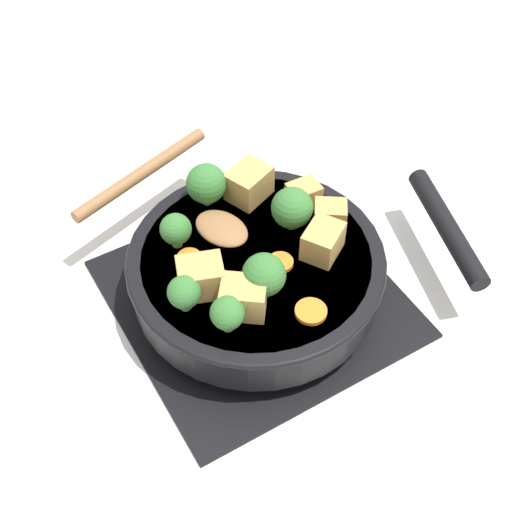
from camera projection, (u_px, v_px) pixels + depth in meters
ground_plane at (256, 299)px, 0.85m from camera, size 2.40×2.40×0.00m
front_burner_grate at (256, 293)px, 0.84m from camera, size 0.31×0.31×0.03m
skillet_pan at (259, 268)px, 0.80m from camera, size 0.40×0.30×0.05m
wooden_spoon at (177, 198)px, 0.84m from camera, size 0.20×0.21×0.02m
tofu_cube_center_large at (323, 241)px, 0.78m from camera, size 0.06×0.05×0.04m
tofu_cube_near_handle at (330, 215)px, 0.81m from camera, size 0.05×0.04×0.03m
tofu_cube_east_chunk at (249, 183)px, 0.84m from camera, size 0.06×0.05×0.04m
tofu_cube_west_chunk at (304, 195)px, 0.83m from camera, size 0.04×0.03×0.03m
tofu_cube_back_piece at (201, 277)px, 0.74m from camera, size 0.06×0.05×0.04m
tofu_cube_front_piece at (243, 298)px, 0.73m from camera, size 0.06×0.06×0.04m
broccoli_floret_near_spoon at (264, 275)px, 0.73m from camera, size 0.05×0.05×0.05m
broccoli_floret_center_top at (227, 313)px, 0.71m from camera, size 0.04×0.04×0.04m
broccoli_floret_east_rim at (184, 293)px, 0.72m from camera, size 0.04×0.04×0.04m
broccoli_floret_west_rim at (292, 208)px, 0.79m from camera, size 0.05×0.05×0.05m
broccoli_floret_north_edge at (206, 184)px, 0.82m from camera, size 0.05×0.05×0.05m
broccoli_floret_south_cluster at (176, 229)px, 0.78m from camera, size 0.04×0.04×0.04m
carrot_slice_orange_thin at (189, 258)px, 0.78m from camera, size 0.03×0.03×0.01m
carrot_slice_near_center at (311, 311)px, 0.73m from camera, size 0.03×0.03×0.01m
carrot_slice_edge_slice at (281, 262)px, 0.78m from camera, size 0.03×0.03×0.01m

